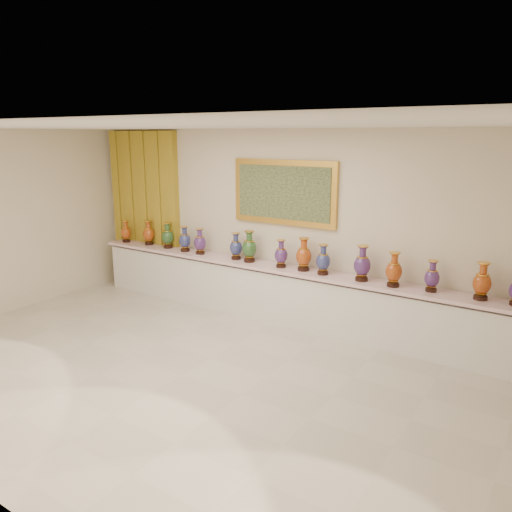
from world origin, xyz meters
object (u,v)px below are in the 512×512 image
(counter, at_px, (277,294))
(vase_1, at_px, (149,234))
(vase_2, at_px, (168,237))
(vase_0, at_px, (126,232))

(counter, height_order, vase_1, vase_1)
(vase_1, height_order, vase_2, vase_2)
(vase_0, height_order, vase_1, vase_1)
(counter, xyz_separation_m, vase_0, (-3.35, -0.06, 0.65))
(counter, bearing_deg, vase_0, -179.02)
(vase_0, bearing_deg, vase_1, 8.08)
(vase_0, height_order, vase_2, vase_2)
(vase_2, bearing_deg, vase_1, 178.47)
(vase_1, bearing_deg, vase_0, -171.92)
(counter, distance_m, vase_2, 2.43)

